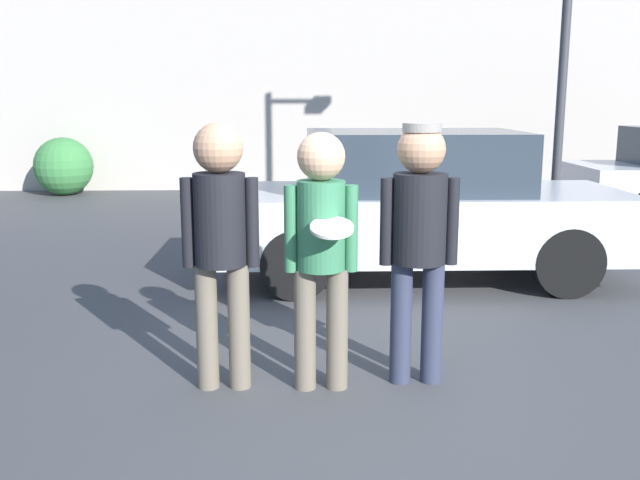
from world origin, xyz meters
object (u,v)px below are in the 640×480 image
at_px(person_left, 220,232).
at_px(parked_car_near, 418,206).
at_px(shrub, 64,166).
at_px(person_middle_with_frisbee, 321,239).
at_px(person_right, 419,227).

height_order(person_left, parked_car_near, person_left).
distance_m(person_left, shrub, 10.95).
height_order(person_middle_with_frisbee, shrub, person_middle_with_frisbee).
bearing_deg(person_middle_with_frisbee, shrub, 116.15).
bearing_deg(person_left, parked_car_near, 58.49).
relative_size(person_middle_with_frisbee, shrub, 1.49).
bearing_deg(person_left, person_right, 2.54).
distance_m(parked_car_near, shrub, 9.35).
bearing_deg(shrub, person_middle_with_frisbee, -63.85).
bearing_deg(shrub, person_right, -60.63).
height_order(parked_car_near, shrub, parked_car_near).
bearing_deg(parked_car_near, person_middle_with_frisbee, -111.01).
xyz_separation_m(person_middle_with_frisbee, parked_car_near, (1.16, 3.03, -0.24)).
height_order(person_left, person_middle_with_frisbee, person_left).
bearing_deg(person_right, person_left, -177.46).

